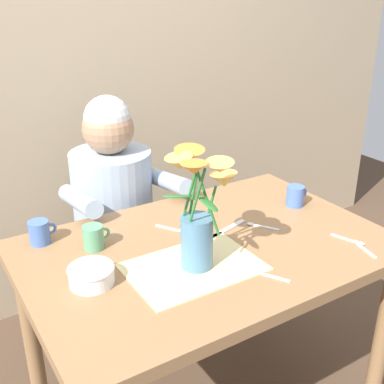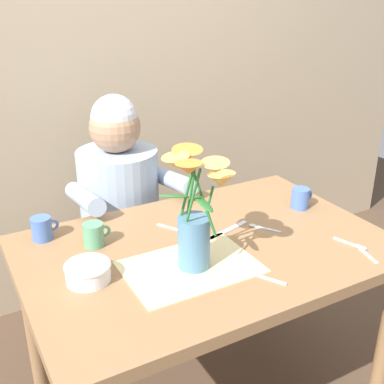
{
  "view_description": "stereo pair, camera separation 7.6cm",
  "coord_description": "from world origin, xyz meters",
  "px_view_note": "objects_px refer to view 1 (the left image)",
  "views": [
    {
      "loc": [
        -0.79,
        -1.16,
        1.54
      ],
      "look_at": [
        -0.03,
        0.05,
        0.92
      ],
      "focal_mm": 45.19,
      "sensor_mm": 36.0,
      "label": 1
    },
    {
      "loc": [
        -0.72,
        -1.2,
        1.54
      ],
      "look_at": [
        -0.03,
        0.05,
        0.92
      ],
      "focal_mm": 45.19,
      "sensor_mm": 36.0,
      "label": 2
    }
  ],
  "objects_px": {
    "dinner_knife": "(227,229)",
    "tea_cup": "(94,237)",
    "coffee_cup": "(295,196)",
    "ceramic_mug": "(40,232)",
    "ceramic_bowl": "(91,274)",
    "flower_vase": "(199,211)",
    "seated_person": "(115,226)"
  },
  "relations": [
    {
      "from": "ceramic_bowl",
      "to": "flower_vase",
      "type": "bearing_deg",
      "value": -16.09
    },
    {
      "from": "seated_person",
      "to": "coffee_cup",
      "type": "bearing_deg",
      "value": -41.5
    },
    {
      "from": "ceramic_bowl",
      "to": "tea_cup",
      "type": "relative_size",
      "value": 1.46
    },
    {
      "from": "ceramic_bowl",
      "to": "tea_cup",
      "type": "xyz_separation_m",
      "value": [
        0.08,
        0.19,
        0.01
      ]
    },
    {
      "from": "dinner_knife",
      "to": "tea_cup",
      "type": "distance_m",
      "value": 0.46
    },
    {
      "from": "ceramic_mug",
      "to": "flower_vase",
      "type": "bearing_deg",
      "value": -47.87
    },
    {
      "from": "seated_person",
      "to": "flower_vase",
      "type": "height_order",
      "value": "seated_person"
    },
    {
      "from": "ceramic_bowl",
      "to": "ceramic_mug",
      "type": "bearing_deg",
      "value": 100.36
    },
    {
      "from": "flower_vase",
      "to": "dinner_knife",
      "type": "height_order",
      "value": "flower_vase"
    },
    {
      "from": "flower_vase",
      "to": "ceramic_bowl",
      "type": "distance_m",
      "value": 0.36
    },
    {
      "from": "dinner_knife",
      "to": "coffee_cup",
      "type": "xyz_separation_m",
      "value": [
        0.35,
        0.03,
        0.04
      ]
    },
    {
      "from": "flower_vase",
      "to": "coffee_cup",
      "type": "height_order",
      "value": "flower_vase"
    },
    {
      "from": "ceramic_bowl",
      "to": "dinner_knife",
      "type": "height_order",
      "value": "ceramic_bowl"
    },
    {
      "from": "seated_person",
      "to": "ceramic_mug",
      "type": "bearing_deg",
      "value": -138.19
    },
    {
      "from": "coffee_cup",
      "to": "ceramic_mug",
      "type": "relative_size",
      "value": 1.0
    },
    {
      "from": "coffee_cup",
      "to": "tea_cup",
      "type": "relative_size",
      "value": 1.0
    },
    {
      "from": "ceramic_bowl",
      "to": "coffee_cup",
      "type": "height_order",
      "value": "coffee_cup"
    },
    {
      "from": "coffee_cup",
      "to": "ceramic_mug",
      "type": "bearing_deg",
      "value": 166.36
    },
    {
      "from": "coffee_cup",
      "to": "tea_cup",
      "type": "height_order",
      "value": "same"
    },
    {
      "from": "seated_person",
      "to": "ceramic_mug",
      "type": "xyz_separation_m",
      "value": [
        -0.39,
        -0.31,
        0.22
      ]
    },
    {
      "from": "dinner_knife",
      "to": "ceramic_mug",
      "type": "height_order",
      "value": "ceramic_mug"
    },
    {
      "from": "seated_person",
      "to": "dinner_knife",
      "type": "xyz_separation_m",
      "value": [
        0.19,
        -0.56,
        0.18
      ]
    },
    {
      "from": "flower_vase",
      "to": "ceramic_mug",
      "type": "relative_size",
      "value": 3.98
    },
    {
      "from": "flower_vase",
      "to": "dinner_knife",
      "type": "bearing_deg",
      "value": 35.08
    },
    {
      "from": "tea_cup",
      "to": "seated_person",
      "type": "bearing_deg",
      "value": 60.1
    },
    {
      "from": "dinner_knife",
      "to": "coffee_cup",
      "type": "relative_size",
      "value": 2.04
    },
    {
      "from": "ceramic_bowl",
      "to": "ceramic_mug",
      "type": "distance_m",
      "value": 0.32
    },
    {
      "from": "coffee_cup",
      "to": "tea_cup",
      "type": "bearing_deg",
      "value": 172.91
    },
    {
      "from": "coffee_cup",
      "to": "flower_vase",
      "type": "bearing_deg",
      "value": -162.3
    },
    {
      "from": "seated_person",
      "to": "tea_cup",
      "type": "distance_m",
      "value": 0.55
    },
    {
      "from": "flower_vase",
      "to": "ceramic_mug",
      "type": "bearing_deg",
      "value": 132.13
    },
    {
      "from": "dinner_knife",
      "to": "tea_cup",
      "type": "relative_size",
      "value": 2.04
    }
  ]
}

